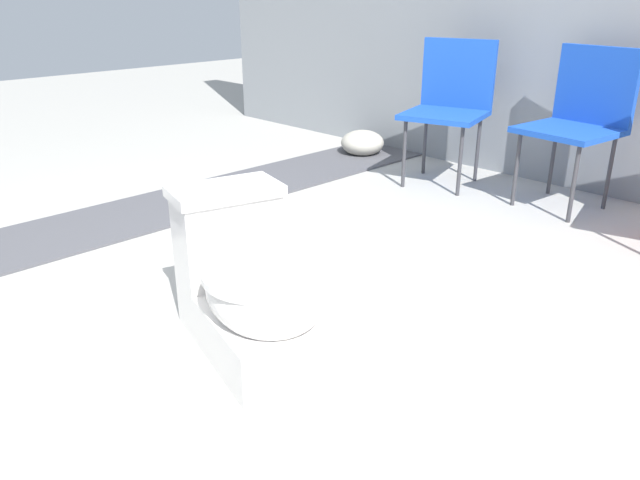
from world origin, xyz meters
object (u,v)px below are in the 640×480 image
at_px(folding_chair_middle, 582,111).
at_px(boulder_near, 362,143).
at_px(toilet, 254,288).
at_px(folding_chair_left, 451,97).

bearing_deg(folding_chair_middle, boulder_near, -82.93).
relative_size(toilet, folding_chair_middle, 0.84).
xyz_separation_m(folding_chair_left, boulder_near, (-0.78, 0.09, -0.42)).
height_order(toilet, folding_chair_middle, folding_chair_middle).
distance_m(folding_chair_middle, boulder_near, 1.58).
xyz_separation_m(toilet, folding_chair_left, (-0.70, 2.07, 0.29)).
height_order(toilet, folding_chair_left, folding_chair_left).
bearing_deg(toilet, folding_chair_left, 123.82).
relative_size(folding_chair_middle, boulder_near, 2.67).
distance_m(folding_chair_left, boulder_near, 0.89).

